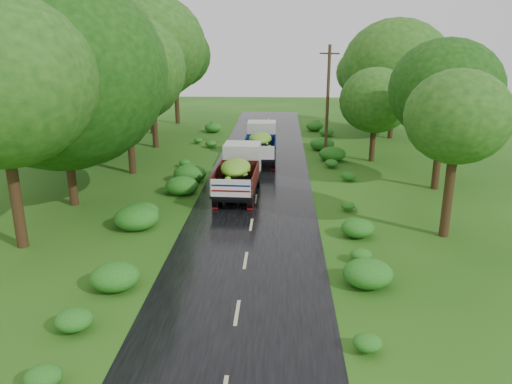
{
  "coord_description": "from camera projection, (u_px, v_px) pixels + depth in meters",
  "views": [
    {
      "loc": [
        1.35,
        -14.46,
        8.78
      ],
      "look_at": [
        0.23,
        7.94,
        1.7
      ],
      "focal_mm": 35.0,
      "sensor_mm": 36.0,
      "label": 1
    }
  ],
  "objects": [
    {
      "name": "trees_right",
      "position": [
        398.0,
        82.0,
        36.75
      ],
      "size": [
        6.86,
        31.98,
        7.97
      ],
      "color": "black",
      "rests_on": "ground"
    },
    {
      "name": "trees_left",
      "position": [
        116.0,
        63.0,
        34.35
      ],
      "size": [
        7.72,
        35.55,
        9.8
      ],
      "color": "black",
      "rests_on": "ground"
    },
    {
      "name": "utility_pole",
      "position": [
        328.0,
        102.0,
        35.56
      ],
      "size": [
        1.36,
        0.64,
        8.16
      ],
      "rotation": [
        0.0,
        0.0,
        -0.39
      ],
      "color": "#382616",
      "rests_on": "ground"
    },
    {
      "name": "truck_far",
      "position": [
        261.0,
        141.0,
        36.0
      ],
      "size": [
        2.2,
        6.1,
        2.56
      ],
      "rotation": [
        0.0,
        0.0,
        0.0
      ],
      "color": "black",
      "rests_on": "ground"
    },
    {
      "name": "ground",
      "position": [
        237.0,
        313.0,
        16.48
      ],
      "size": [
        120.0,
        120.0,
        0.0
      ],
      "primitive_type": "plane",
      "color": "#1A4C10",
      "rests_on": "ground"
    },
    {
      "name": "road",
      "position": [
        247.0,
        250.0,
        21.24
      ],
      "size": [
        6.5,
        80.0,
        0.02
      ],
      "primitive_type": "cube",
      "color": "black",
      "rests_on": "ground"
    },
    {
      "name": "truck_near",
      "position": [
        239.0,
        170.0,
        28.37
      ],
      "size": [
        2.4,
        6.23,
        2.58
      ],
      "rotation": [
        0.0,
        0.0,
        -0.04
      ],
      "color": "black",
      "rests_on": "ground"
    },
    {
      "name": "shrubs",
      "position": [
        257.0,
        183.0,
        29.71
      ],
      "size": [
        11.9,
        44.0,
        0.7
      ],
      "color": "#185E16",
      "rests_on": "ground"
    },
    {
      "name": "road_lines",
      "position": [
        249.0,
        241.0,
        22.19
      ],
      "size": [
        0.12,
        69.6,
        0.0
      ],
      "color": "#BFB78C",
      "rests_on": "road"
    }
  ]
}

